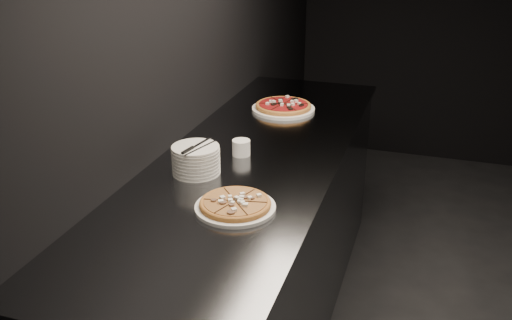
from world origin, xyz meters
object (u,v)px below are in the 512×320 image
(cutlery, at_px, (196,147))
(ramekin, at_px, (241,147))
(pizza_mushroom, at_px, (235,205))
(plate_stack, at_px, (196,160))
(counter, at_px, (254,246))
(pizza_tomato, at_px, (283,107))

(cutlery, xyz_separation_m, ramekin, (0.10, 0.24, -0.08))
(pizza_mushroom, distance_m, plate_stack, 0.35)
(plate_stack, distance_m, cutlery, 0.06)
(counter, relative_size, pizza_mushroom, 8.28)
(counter, bearing_deg, pizza_mushroom, -79.05)
(pizza_mushroom, bearing_deg, pizza_tomato, 96.85)
(pizza_tomato, relative_size, plate_stack, 1.91)
(pizza_tomato, distance_m, ramekin, 0.64)
(pizza_mushroom, relative_size, plate_stack, 1.57)
(counter, xyz_separation_m, ramekin, (-0.05, -0.03, 0.49))
(pizza_mushroom, height_order, ramekin, ramekin)
(plate_stack, distance_m, ramekin, 0.25)
(pizza_mushroom, height_order, cutlery, cutlery)
(pizza_tomato, bearing_deg, counter, -86.56)
(pizza_tomato, height_order, ramekin, ramekin)
(ramekin, bearing_deg, counter, 33.60)
(plate_stack, bearing_deg, counter, 58.98)
(pizza_mushroom, relative_size, cutlery, 1.53)
(plate_stack, bearing_deg, pizza_mushroom, -43.67)
(cutlery, bearing_deg, plate_stack, 127.90)
(counter, distance_m, plate_stack, 0.60)
(pizza_mushroom, distance_m, cutlery, 0.35)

